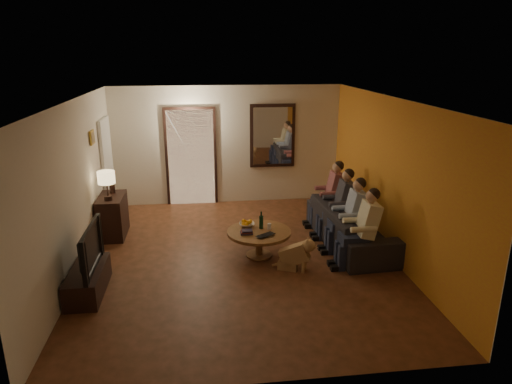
{
  "coord_description": "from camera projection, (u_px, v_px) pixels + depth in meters",
  "views": [
    {
      "loc": [
        -0.6,
        -6.9,
        3.32
      ],
      "look_at": [
        0.3,
        0.3,
        1.05
      ],
      "focal_mm": 32.0,
      "sensor_mm": 36.0,
      "label": 1
    }
  ],
  "objects": [
    {
      "name": "oranges",
      "position": [
        247.0,
        221.0,
        7.71
      ],
      "size": [
        0.2,
        0.2,
        0.08
      ],
      "primitive_type": null,
      "color": "orange",
      "rests_on": "bowl"
    },
    {
      "name": "book_stack",
      "position": [
        246.0,
        232.0,
        7.42
      ],
      "size": [
        0.2,
        0.15,
        0.07
      ],
      "primitive_type": null,
      "color": "black",
      "rests_on": "coffee_table"
    },
    {
      "name": "art_canvas",
      "position": [
        93.0,
        137.0,
        7.98
      ],
      "size": [
        0.01,
        0.22,
        0.18
      ],
      "primitive_type": "cube",
      "color": "brown",
      "rests_on": "left_wall"
    },
    {
      "name": "kitchen_doorway",
      "position": [
        191.0,
        158.0,
        10.01
      ],
      "size": [
        1.0,
        0.06,
        2.1
      ],
      "primitive_type": "cube",
      "color": "#FFE0A5",
      "rests_on": "floor"
    },
    {
      "name": "person_a",
      "position": [
        364.0,
        232.0,
        7.13
      ],
      "size": [
        0.6,
        0.4,
        1.2
      ],
      "primitive_type": null,
      "color": "tan",
      "rests_on": "sofa"
    },
    {
      "name": "dresser",
      "position": [
        113.0,
        216.0,
        8.42
      ],
      "size": [
        0.45,
        0.86,
        0.76
      ],
      "primitive_type": "cube",
      "color": "black",
      "rests_on": "floor"
    },
    {
      "name": "orange_accent",
      "position": [
        390.0,
        178.0,
        7.5
      ],
      "size": [
        0.01,
        6.0,
        2.6
      ],
      "primitive_type": "cube",
      "color": "gold",
      "rests_on": "right_wall"
    },
    {
      "name": "sofa",
      "position": [
        350.0,
        225.0,
        8.07
      ],
      "size": [
        2.4,
        1.04,
        0.69
      ],
      "primitive_type": "imported",
      "rotation": [
        0.0,
        0.0,
        1.62
      ],
      "color": "black",
      "rests_on": "floor"
    },
    {
      "name": "coffee_table",
      "position": [
        259.0,
        243.0,
        7.62
      ],
      "size": [
        1.29,
        1.29,
        0.45
      ],
      "primitive_type": "cylinder",
      "rotation": [
        0.0,
        0.0,
        0.24
      ],
      "color": "brown",
      "rests_on": "floor"
    },
    {
      "name": "front_wall",
      "position": [
        268.0,
        270.0,
        4.36
      ],
      "size": [
        5.0,
        0.02,
        2.6
      ],
      "primitive_type": "cube",
      "color": "beige",
      "rests_on": "floor"
    },
    {
      "name": "tv",
      "position": [
        84.0,
        248.0,
        6.31
      ],
      "size": [
        1.1,
        0.14,
        0.64
      ],
      "primitive_type": "imported",
      "rotation": [
        0.0,
        0.0,
        1.57
      ],
      "color": "black",
      "rests_on": "tv_stand"
    },
    {
      "name": "dog",
      "position": [
        294.0,
        253.0,
        7.11
      ],
      "size": [
        0.61,
        0.44,
        0.56
      ],
      "primitive_type": null,
      "rotation": [
        0.0,
        0.0,
        -0.4
      ],
      "color": "#AD854F",
      "rests_on": "floor"
    },
    {
      "name": "right_wall",
      "position": [
        391.0,
        178.0,
        7.5
      ],
      "size": [
        0.02,
        6.0,
        2.6
      ],
      "primitive_type": "cube",
      "color": "beige",
      "rests_on": "floor"
    },
    {
      "name": "bowl",
      "position": [
        247.0,
        225.0,
        7.73
      ],
      "size": [
        0.26,
        0.26,
        0.06
      ],
      "primitive_type": "imported",
      "color": "white",
      "rests_on": "coffee_table"
    },
    {
      "name": "back_wall",
      "position": [
        227.0,
        145.0,
        10.04
      ],
      "size": [
        5.0,
        0.02,
        2.6
      ],
      "primitive_type": "cube",
      "color": "beige",
      "rests_on": "floor"
    },
    {
      "name": "white_door",
      "position": [
        108.0,
        169.0,
        9.17
      ],
      "size": [
        0.06,
        0.85,
        2.04
      ],
      "primitive_type": "cube",
      "color": "white",
      "rests_on": "floor"
    },
    {
      "name": "wine_bottle",
      "position": [
        261.0,
        220.0,
        7.61
      ],
      "size": [
        0.07,
        0.07,
        0.31
      ],
      "primitive_type": null,
      "color": "black",
      "rests_on": "coffee_table"
    },
    {
      "name": "framed_art",
      "position": [
        92.0,
        137.0,
        7.98
      ],
      "size": [
        0.03,
        0.28,
        0.24
      ],
      "primitive_type": "cube",
      "color": "#B28C33",
      "rests_on": "left_wall"
    },
    {
      "name": "left_wall",
      "position": [
        75.0,
        189.0,
        6.91
      ],
      "size": [
        0.02,
        6.0,
        2.6
      ],
      "primitive_type": "cube",
      "color": "beige",
      "rests_on": "floor"
    },
    {
      "name": "person_d",
      "position": [
        331.0,
        196.0,
        8.83
      ],
      "size": [
        0.6,
        0.4,
        1.2
      ],
      "primitive_type": null,
      "color": "tan",
      "rests_on": "sofa"
    },
    {
      "name": "person_c",
      "position": [
        341.0,
        207.0,
        8.26
      ],
      "size": [
        0.6,
        0.4,
        1.2
      ],
      "primitive_type": null,
      "color": "tan",
      "rests_on": "sofa"
    },
    {
      "name": "door_trim",
      "position": [
        191.0,
        158.0,
        10.0
      ],
      "size": [
        1.12,
        0.04,
        2.22
      ],
      "primitive_type": "cube",
      "color": "black",
      "rests_on": "floor"
    },
    {
      "name": "laptop",
      "position": [
        267.0,
        236.0,
        7.29
      ],
      "size": [
        0.39,
        0.36,
        0.03
      ],
      "primitive_type": "imported",
      "rotation": [
        0.0,
        0.0,
        0.57
      ],
      "color": "black",
      "rests_on": "coffee_table"
    },
    {
      "name": "mirror_frame",
      "position": [
        272.0,
        136.0,
        10.07
      ],
      "size": [
        1.0,
        0.05,
        1.4
      ],
      "primitive_type": "cube",
      "color": "black",
      "rests_on": "back_wall"
    },
    {
      "name": "mirror_glass",
      "position": [
        273.0,
        136.0,
        10.04
      ],
      "size": [
        0.86,
        0.02,
        1.26
      ],
      "primitive_type": "cube",
      "color": "white",
      "rests_on": "back_wall"
    },
    {
      "name": "ceiling",
      "position": [
        239.0,
        100.0,
        6.82
      ],
      "size": [
        5.0,
        6.0,
        0.01
      ],
      "primitive_type": "cube",
      "color": "white",
      "rests_on": "back_wall"
    },
    {
      "name": "fridge_glimpse",
      "position": [
        203.0,
        164.0,
        10.08
      ],
      "size": [
        0.45,
        0.03,
        1.7
      ],
      "primitive_type": "cube",
      "color": "silver",
      "rests_on": "floor"
    },
    {
      "name": "tv_stand",
      "position": [
        88.0,
        281.0,
        6.46
      ],
      "size": [
        0.45,
        1.11,
        0.37
      ],
      "primitive_type": "cube",
      "color": "black",
      "rests_on": "floor"
    },
    {
      "name": "flower_vase",
      "position": [
        112.0,
        181.0,
        8.45
      ],
      "size": [
        0.14,
        0.14,
        0.44
      ],
      "primitive_type": null,
      "color": "red",
      "rests_on": "dresser"
    },
    {
      "name": "person_b",
      "position": [
        351.0,
        218.0,
        7.7
      ],
      "size": [
        0.6,
        0.4,
        1.2
      ],
      "primitive_type": null,
      "color": "tan",
      "rests_on": "sofa"
    },
    {
      "name": "table_lamp",
      "position": [
        107.0,
        186.0,
        8.02
      ],
      "size": [
        0.3,
        0.3,
        0.54
      ],
      "primitive_type": null,
      "color": "beige",
      "rests_on": "dresser"
    },
    {
      "name": "wine_glass",
      "position": [
        269.0,
        226.0,
        7.6
      ],
      "size": [
        0.06,
        0.06,
        0.1
      ],
      "primitive_type": "cylinder",
      "color": "silver",
      "rests_on": "coffee_table"
    },
    {
      "name": "floor",
      "position": [
        240.0,
        258.0,
        7.59
      ],
      "size": [
        5.0,
        6.0,
        0.01
      ],
      "primitive_type": "cube",
      "color": "#412611",
      "rests_on": "ground"
    }
  ]
}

